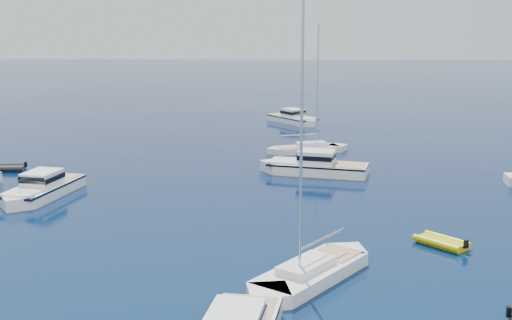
{
  "coord_description": "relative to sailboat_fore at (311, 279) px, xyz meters",
  "views": [
    {
      "loc": [
        -2.88,
        -26.96,
        12.8
      ],
      "look_at": [
        -3.66,
        24.19,
        2.2
      ],
      "focal_mm": 47.39,
      "sensor_mm": 36.0,
      "label": 1
    }
  ],
  "objects": [
    {
      "name": "tender_grey_far",
      "position": [
        -25.1,
        24.84,
        0.0
      ],
      "size": [
        3.95,
        2.32,
        0.95
      ],
      "primitive_type": null,
      "rotation": [
        0.0,
        0.0,
        1.63
      ],
      "color": "black",
      "rests_on": "ground"
    },
    {
      "name": "sailboat_centre",
      "position": [
        1.88,
        33.61,
        0.0
      ],
      "size": [
        9.14,
        4.7,
        13.01
      ],
      "primitive_type": null,
      "rotation": [
        0.0,
        0.0,
        5.0
      ],
      "color": "silver",
      "rests_on": "ground"
    },
    {
      "name": "motor_cruiser_left",
      "position": [
        -18.83,
        15.91,
        0.0
      ],
      "size": [
        4.86,
        9.73,
        2.45
      ],
      "primitive_type": null,
      "rotation": [
        0.0,
        0.0,
        2.92
      ],
      "color": "white",
      "rests_on": "ground"
    },
    {
      "name": "motor_cruiser_horizon",
      "position": [
        1.22,
        52.79,
        0.0
      ],
      "size": [
        7.37,
        8.78,
        2.33
      ],
      "primitive_type": null,
      "rotation": [
        0.0,
        0.0,
        3.76
      ],
      "color": "white",
      "rests_on": "ground"
    },
    {
      "name": "motor_cruiser_centre",
      "position": [
        1.82,
        23.93,
        0.0
      ],
      "size": [
        10.38,
        5.45,
        2.61
      ],
      "primitive_type": null,
      "rotation": [
        0.0,
        0.0,
        1.32
      ],
      "color": "white",
      "rests_on": "ground"
    },
    {
      "name": "sailboat_fore",
      "position": [
        0.0,
        0.0,
        0.0
      ],
      "size": [
        8.2,
        9.8,
        15.02
      ],
      "primitive_type": null,
      "rotation": [
        0.0,
        0.0,
        2.51
      ],
      "color": "white",
      "rests_on": "ground"
    },
    {
      "name": "tender_yellow",
      "position": [
        7.92,
        5.31,
        0.0
      ],
      "size": [
        3.45,
        3.58,
        0.95
      ],
      "primitive_type": null,
      "rotation": [
        0.0,
        0.0,
        0.72
      ],
      "color": "#CEC80C",
      "rests_on": "ground"
    }
  ]
}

